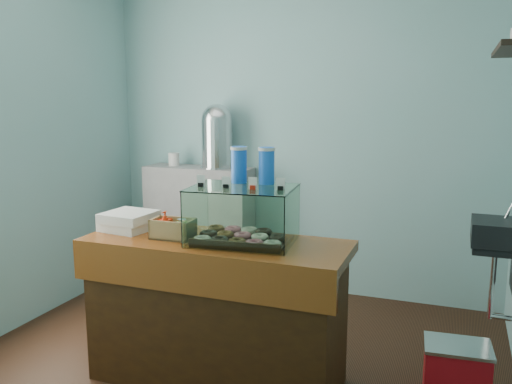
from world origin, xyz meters
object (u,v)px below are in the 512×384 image
at_px(counter, 216,310).
at_px(display_case, 244,212).
at_px(coffee_urn, 217,135).
at_px(red_cooler, 456,371).

relative_size(counter, display_case, 2.49).
bearing_deg(display_case, coffee_urn, 114.16).
bearing_deg(counter, coffee_urn, 114.15).
bearing_deg(red_cooler, display_case, -172.92).
xyz_separation_m(display_case, red_cooler, (1.23, 0.25, -0.91)).
xyz_separation_m(counter, display_case, (0.16, 0.06, 0.62)).
xyz_separation_m(counter, red_cooler, (1.39, 0.31, -0.29)).
relative_size(counter, coffee_urn, 2.80).
relative_size(display_case, coffee_urn, 1.12).
relative_size(coffee_urn, red_cooler, 1.44).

